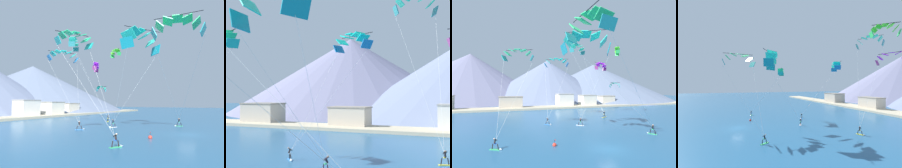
{
  "view_description": "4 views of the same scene",
  "coord_description": "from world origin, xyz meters",
  "views": [
    {
      "loc": [
        -35.89,
        -7.31,
        4.97
      ],
      "look_at": [
        1.92,
        14.62,
        8.73
      ],
      "focal_mm": 35.0,
      "sensor_mm": 36.0,
      "label": 1
    },
    {
      "loc": [
        17.29,
        -14.7,
        8.16
      ],
      "look_at": [
        3.27,
        17.21,
        9.26
      ],
      "focal_mm": 50.0,
      "sensor_mm": 36.0,
      "label": 2
    },
    {
      "loc": [
        -13.68,
        -20.25,
        7.99
      ],
      "look_at": [
        -1.38,
        13.83,
        9.11
      ],
      "focal_mm": 28.0,
      "sensor_mm": 36.0,
      "label": 3
    },
    {
      "loc": [
        37.32,
        -1.27,
        9.84
      ],
      "look_at": [
        -1.3,
        13.68,
        10.43
      ],
      "focal_mm": 24.0,
      "sensor_mm": 36.0,
      "label": 4
    }
  ],
  "objects": [
    {
      "name": "kitesurfer_near_trail",
      "position": [
        2.71,
        15.02,
        0.51
      ],
      "size": [
        1.71,
        1.22,
        1.72
      ],
      "color": "white",
      "rests_on": "ground"
    },
    {
      "name": "shoreline_strip",
      "position": [
        0.0,
        52.1,
        0.35
      ],
      "size": [
        180.0,
        10.0,
        0.7
      ],
      "primitive_type": "cube",
      "color": "#BCAD8E",
      "rests_on": "ground"
    },
    {
      "name": "parafoil_kite_mid_center",
      "position": [
        9.51,
        31.08,
        21.31
      ],
      "size": [
        7.7,
        10.32,
        21.1
      ],
      "color": "teal"
    },
    {
      "name": "shore_building_promenade_mid",
      "position": [
        -9.94,
        54.32,
        2.58
      ],
      "size": [
        9.46,
        5.74,
        5.13
      ],
      "color": "beige",
      "rests_on": "ground"
    },
    {
      "name": "mountain_peak_west_ridge",
      "position": [
        -34.41,
        117.62,
        16.61
      ],
      "size": [
        108.16,
        108.16,
        33.22
      ],
      "color": "slate",
      "rests_on": "ground"
    },
    {
      "name": "shore_building_quay_east",
      "position": [
        -35.67,
        55.0,
        2.86
      ],
      "size": [
        10.28,
        7.26,
        5.7
      ],
      "color": "#B7AD9E",
      "rests_on": "ground"
    },
    {
      "name": "parafoil_kite_near_lead",
      "position": [
        1.13,
        27.19,
        15.88
      ],
      "size": [
        8.22,
        11.16,
        15.59
      ],
      "color": "#1971B3"
    },
    {
      "name": "kitesurfer_near_lead",
      "position": [
        -3.56,
        18.18,
        0.46
      ],
      "size": [
        1.48,
        1.55,
        1.66
      ],
      "color": "#337FDB",
      "rests_on": "ground"
    },
    {
      "name": "kitesurfer_mid_center",
      "position": [
        14.26,
        22.98,
        0.58
      ],
      "size": [
        1.76,
        1.06,
        1.83
      ],
      "color": "yellow",
      "rests_on": "ground"
    }
  ]
}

